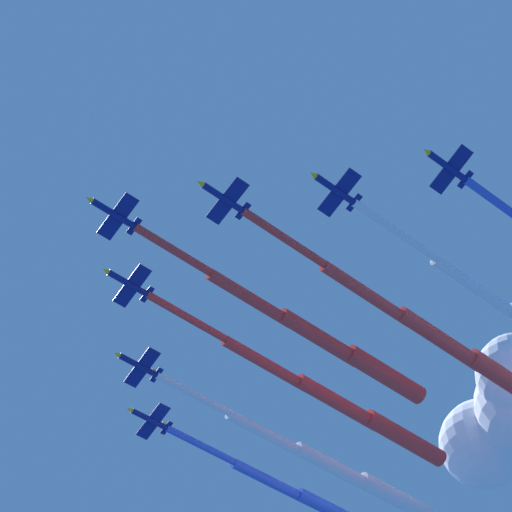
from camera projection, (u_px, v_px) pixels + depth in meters
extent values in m
cylinder|color=navy|center=(115.00, 215.00, 178.38)|extent=(3.79, 9.05, 1.41)
cone|color=yellow|center=(89.00, 199.00, 176.26)|extent=(1.64, 1.61, 1.34)
cylinder|color=black|center=(139.00, 229.00, 180.38)|extent=(1.18, 0.86, 1.06)
ellipsoid|color=black|center=(105.00, 208.00, 177.97)|extent=(1.43, 2.09, 0.90)
cube|color=navy|center=(118.00, 217.00, 178.57)|extent=(8.38, 4.75, 3.00)
cube|color=yellow|center=(132.00, 198.00, 177.79)|extent=(1.29, 2.40, 0.33)
cube|color=yellow|center=(104.00, 235.00, 179.46)|extent=(1.29, 2.40, 0.33)
cube|color=navy|center=(134.00, 226.00, 179.97)|extent=(3.23, 1.88, 1.19)
cube|color=yellow|center=(133.00, 224.00, 180.81)|extent=(1.11, 1.55, 1.83)
cylinder|color=red|center=(179.00, 253.00, 183.82)|extent=(6.64, 17.98, 1.79)
cylinder|color=red|center=(251.00, 299.00, 190.52)|extent=(7.51, 18.22, 2.69)
cylinder|color=red|center=(320.00, 338.00, 197.06)|extent=(8.37, 18.47, 3.59)
cylinder|color=red|center=(385.00, 375.00, 203.60)|extent=(9.23, 18.71, 4.49)
cylinder|color=navy|center=(225.00, 199.00, 177.24)|extent=(3.72, 9.05, 1.39)
cone|color=yellow|center=(200.00, 183.00, 175.11)|extent=(1.62, 1.60, 1.32)
cylinder|color=black|center=(248.00, 214.00, 179.25)|extent=(1.17, 0.85, 1.04)
ellipsoid|color=black|center=(215.00, 192.00, 176.81)|extent=(1.41, 2.08, 0.89)
cube|color=navy|center=(228.00, 201.00, 177.43)|extent=(8.43, 4.72, 2.81)
cube|color=yellow|center=(242.00, 182.00, 176.58)|extent=(1.28, 2.40, 0.32)
cube|color=yellow|center=(213.00, 219.00, 178.39)|extent=(1.28, 2.40, 0.32)
cube|color=navy|center=(243.00, 211.00, 178.84)|extent=(3.25, 1.87, 1.12)
cube|color=yellow|center=(242.00, 209.00, 179.67)|extent=(1.06, 1.54, 1.84)
cylinder|color=red|center=(291.00, 242.00, 183.20)|extent=(7.19, 20.50, 1.77)
cylinder|color=red|center=(368.00, 294.00, 190.91)|extent=(8.04, 20.73, 2.66)
cylinder|color=red|center=(441.00, 340.00, 198.46)|extent=(8.90, 20.97, 3.55)
cylinder|color=red|center=(510.00, 382.00, 205.99)|extent=(9.75, 21.20, 4.43)
cylinder|color=navy|center=(130.00, 284.00, 192.45)|extent=(3.84, 9.04, 1.42)
cone|color=yellow|center=(106.00, 271.00, 190.35)|extent=(1.65, 1.62, 1.35)
cylinder|color=black|center=(152.00, 297.00, 194.44)|extent=(1.19, 0.87, 1.07)
ellipsoid|color=black|center=(120.00, 278.00, 192.04)|extent=(1.44, 2.09, 0.91)
cube|color=navy|center=(132.00, 286.00, 192.64)|extent=(8.33, 4.77, 3.13)
cube|color=yellow|center=(145.00, 269.00, 191.91)|extent=(1.30, 2.40, 0.34)
cube|color=yellow|center=(120.00, 303.00, 193.48)|extent=(1.30, 2.40, 0.34)
cube|color=navy|center=(147.00, 294.00, 194.03)|extent=(3.21, 1.89, 1.24)
cube|color=yellow|center=(146.00, 292.00, 194.87)|extent=(1.15, 1.56, 1.82)
cylinder|color=red|center=(193.00, 320.00, 198.24)|extent=(7.32, 20.01, 1.81)
cylinder|color=red|center=(267.00, 364.00, 205.66)|extent=(8.19, 20.25, 2.71)
cylinder|color=red|center=(338.00, 403.00, 212.94)|extent=(9.06, 20.50, 3.61)
cylinder|color=red|center=(405.00, 438.00, 220.21)|extent=(9.93, 20.75, 4.52)
cylinder|color=navy|center=(337.00, 191.00, 174.62)|extent=(3.81, 9.04, 1.41)
cone|color=yellow|center=(313.00, 174.00, 172.50)|extent=(1.64, 1.62, 1.34)
cylinder|color=black|center=(359.00, 206.00, 176.61)|extent=(1.18, 0.87, 1.06)
ellipsoid|color=black|center=(327.00, 183.00, 174.20)|extent=(1.43, 2.09, 0.90)
cube|color=navy|center=(339.00, 193.00, 174.80)|extent=(8.38, 4.76, 3.00)
cube|color=yellow|center=(354.00, 173.00, 174.03)|extent=(1.29, 2.40, 0.33)
cube|color=yellow|center=(324.00, 211.00, 175.70)|extent=(1.29, 2.40, 0.33)
cube|color=navy|center=(354.00, 203.00, 176.20)|extent=(3.23, 1.89, 1.19)
cube|color=yellow|center=(352.00, 200.00, 177.04)|extent=(1.11, 1.55, 1.83)
cylinder|color=white|center=(402.00, 235.00, 180.65)|extent=(7.58, 21.16, 1.79)
cylinder|color=white|center=(478.00, 290.00, 188.53)|extent=(8.44, 21.41, 2.69)
cylinder|color=navy|center=(140.00, 366.00, 202.30)|extent=(3.93, 9.03, 1.42)
cone|color=yellow|center=(117.00, 354.00, 200.22)|extent=(1.66, 1.63, 1.35)
cylinder|color=black|center=(161.00, 377.00, 204.25)|extent=(1.19, 0.88, 1.06)
ellipsoid|color=black|center=(131.00, 360.00, 201.90)|extent=(1.46, 2.09, 0.91)
cube|color=navy|center=(142.00, 368.00, 202.48)|extent=(8.34, 4.85, 3.11)
cube|color=yellow|center=(154.00, 351.00, 201.73)|extent=(1.32, 2.40, 0.34)
cube|color=yellow|center=(130.00, 383.00, 203.35)|extent=(1.32, 2.40, 0.34)
cube|color=navy|center=(157.00, 375.00, 203.85)|extent=(3.22, 1.92, 1.23)
cube|color=yellow|center=(156.00, 372.00, 204.70)|extent=(1.15, 1.57, 1.82)
cylinder|color=white|center=(199.00, 397.00, 207.88)|extent=(7.33, 19.29, 1.81)
cylinder|color=white|center=(268.00, 435.00, 214.95)|extent=(8.20, 19.55, 2.71)
cylinder|color=white|center=(334.00, 468.00, 221.88)|extent=(9.06, 19.81, 3.61)
cylinder|color=white|center=(397.00, 498.00, 228.80)|extent=(9.93, 20.06, 4.51)
cylinder|color=navy|center=(449.00, 168.00, 174.87)|extent=(3.91, 9.04, 1.43)
cone|color=yellow|center=(426.00, 151.00, 172.78)|extent=(1.67, 1.63, 1.36)
cylinder|color=black|center=(470.00, 183.00, 176.84)|extent=(1.20, 0.88, 1.07)
ellipsoid|color=black|center=(439.00, 160.00, 174.47)|extent=(1.45, 2.09, 0.91)
cube|color=navy|center=(451.00, 169.00, 175.05)|extent=(8.30, 4.80, 3.23)
cube|color=yellow|center=(466.00, 150.00, 174.36)|extent=(1.31, 2.40, 0.35)
cube|color=yellow|center=(436.00, 189.00, 175.86)|extent=(1.31, 2.40, 0.35)
cube|color=navy|center=(465.00, 180.00, 176.43)|extent=(3.20, 1.90, 1.27)
cube|color=yellow|center=(463.00, 178.00, 177.28)|extent=(1.17, 1.57, 1.81)
cylinder|color=blue|center=(507.00, 210.00, 180.48)|extent=(7.25, 19.26, 1.82)
cylinder|color=navy|center=(151.00, 420.00, 216.00)|extent=(3.93, 9.03, 1.41)
cone|color=yellow|center=(130.00, 409.00, 213.92)|extent=(1.66, 1.63, 1.34)
cylinder|color=black|center=(171.00, 430.00, 217.95)|extent=(1.19, 0.88, 1.06)
ellipsoid|color=black|center=(142.00, 415.00, 215.60)|extent=(1.45, 2.09, 0.90)
cube|color=navy|center=(153.00, 421.00, 216.18)|extent=(8.37, 4.86, 3.04)
cube|color=yellow|center=(164.00, 406.00, 215.40)|extent=(1.32, 2.40, 0.34)
cube|color=yellow|center=(142.00, 436.00, 217.08)|extent=(1.32, 2.40, 0.34)
cube|color=navy|center=(167.00, 428.00, 217.56)|extent=(3.22, 1.92, 1.20)
cube|color=yellow|center=(166.00, 425.00, 218.40)|extent=(1.14, 1.56, 1.82)
cylinder|color=blue|center=(206.00, 448.00, 221.59)|extent=(7.34, 19.32, 1.80)
cylinder|color=blue|center=(271.00, 482.00, 228.68)|extent=(8.20, 19.58, 2.70)
cylinder|color=blue|center=(333.00, 511.00, 235.61)|extent=(9.06, 19.84, 3.60)
sphere|color=white|center=(485.00, 444.00, 243.10)|extent=(20.24, 20.24, 20.24)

